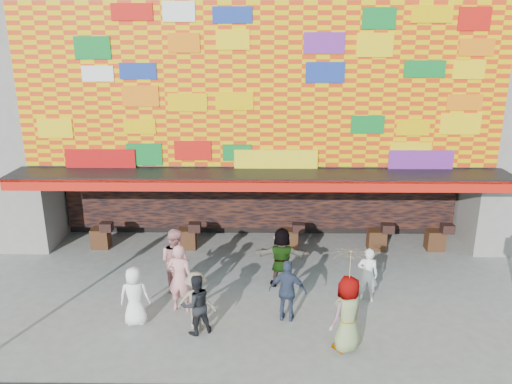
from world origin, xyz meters
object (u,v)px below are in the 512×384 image
Objects in this scene: ped_b at (180,278)px; ped_c at (196,305)px; ped_e at (288,291)px; ped_h at (368,275)px; ped_f at (282,257)px; ped_d at (196,301)px; ped_a at (135,296)px; parasol at (350,267)px; ped_g at (347,314)px; ped_i at (175,261)px.

ped_c is at bearing 127.26° from ped_b.
ped_e is 1.07× the size of ped_h.
ped_f is at bearing -6.29° from ped_h.
ped_e reaches higher than ped_d.
ped_a is 0.87× the size of parasol.
ped_g is 2.47m from ped_h.
ped_b is 1.06× the size of ped_f.
ped_a is 0.80× the size of ped_i.
ped_f is (2.17, 2.50, 0.12)m from ped_c.
ped_a is 4.32m from ped_f.
ped_a is 1.01× the size of ped_d.
ped_f is at bearing -124.72° from ped_d.
ped_a is 1.59m from ped_d.
ped_a is at bearing 168.87° from parasol.
ped_d is 0.82× the size of ped_g.
ped_i is at bearing 11.05° from ped_f.
ped_h is at bearing -144.06° from ped_e.
parasol is (5.18, -1.02, 1.34)m from ped_a.
ped_e is 0.93× the size of ped_f.
parasol is at bearing 81.42° from ped_h.
ped_e is 2.47m from ped_h.
ped_i is (-3.01, -0.44, 0.07)m from ped_f.
ped_d is 0.86× the size of ped_f.
ped_b is 1.02× the size of ped_g.
ped_e is at bearing -160.81° from ped_d.
ped_b reaches higher than ped_d.
ped_f reaches higher than ped_c.
ped_a is 1.65m from ped_c.
ped_f is (2.19, 2.30, 0.13)m from ped_d.
ped_g is (3.58, -0.62, 0.15)m from ped_c.
ped_a is 0.82× the size of ped_b.
parasol reaches higher than ped_i.
ped_f is at bearing 114.25° from parasol.
ped_g reaches higher than ped_a.
ped_f is (2.73, 1.43, -0.05)m from ped_b.
ped_f is 3.05m from ped_i.
ped_c is 4.80m from ped_h.
ped_e is at bearing 38.53° from ped_h.
parasol is (1.41, -3.12, 1.22)m from ped_f.
ped_b is 1.04m from ped_i.
ped_f is at bearing -156.28° from ped_a.
ped_g reaches higher than ped_h.
ped_a is 5.45m from parasol.
parasol is at bearing 144.34° from ped_c.
parasol is at bearing -177.00° from ped_i.
ped_i reaches higher than ped_a.
ped_e is (2.28, 0.41, 0.07)m from ped_d.
ped_f reaches higher than ped_a.
ped_a is 0.86× the size of ped_f.
ped_b is 1.14× the size of ped_e.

